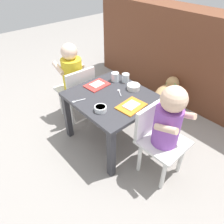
% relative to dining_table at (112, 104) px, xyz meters
% --- Properties ---
extents(ground_plane, '(7.00, 7.00, 0.00)m').
position_rel_dining_table_xyz_m(ground_plane, '(0.00, 0.00, -0.35)').
color(ground_plane, gray).
extents(kitchen_cabinet_back, '(2.22, 0.31, 0.87)m').
position_rel_dining_table_xyz_m(kitchen_cabinet_back, '(0.00, 1.00, 0.08)').
color(kitchen_cabinet_back, brown).
rests_on(kitchen_cabinet_back, ground).
extents(dining_table, '(0.59, 0.55, 0.43)m').
position_rel_dining_table_xyz_m(dining_table, '(0.00, 0.00, 0.00)').
color(dining_table, '#333338').
rests_on(dining_table, ground).
extents(seated_child_left, '(0.29, 0.29, 0.69)m').
position_rel_dining_table_xyz_m(seated_child_left, '(-0.46, -0.04, 0.07)').
color(seated_child_left, silver).
rests_on(seated_child_left, ground).
extents(seated_child_right, '(0.29, 0.29, 0.70)m').
position_rel_dining_table_xyz_m(seated_child_right, '(0.46, 0.03, 0.09)').
color(seated_child_right, silver).
rests_on(seated_child_right, ground).
extents(dog, '(0.26, 0.42, 0.30)m').
position_rel_dining_table_xyz_m(dog, '(0.04, 0.65, -0.16)').
color(dog, tan).
rests_on(dog, ground).
extents(food_tray_left, '(0.15, 0.19, 0.02)m').
position_rel_dining_table_xyz_m(food_tray_left, '(-0.19, 0.01, 0.08)').
color(food_tray_left, red).
rests_on(food_tray_left, dining_table).
extents(food_tray_right, '(0.16, 0.20, 0.02)m').
position_rel_dining_table_xyz_m(food_tray_right, '(0.19, 0.01, 0.08)').
color(food_tray_right, orange).
rests_on(food_tray_right, dining_table).
extents(water_cup_left, '(0.06, 0.06, 0.07)m').
position_rel_dining_table_xyz_m(water_cup_left, '(-0.15, 0.17, 0.10)').
color(water_cup_left, white).
rests_on(water_cup_left, dining_table).
extents(water_cup_right, '(0.06, 0.06, 0.07)m').
position_rel_dining_table_xyz_m(water_cup_right, '(-0.08, 0.22, 0.10)').
color(water_cup_right, white).
rests_on(water_cup_right, dining_table).
extents(veggie_bowl_near, '(0.08, 0.08, 0.03)m').
position_rel_dining_table_xyz_m(veggie_bowl_near, '(0.09, -0.18, 0.09)').
color(veggie_bowl_near, white).
rests_on(veggie_bowl_near, dining_table).
extents(cereal_bowl_right_side, '(0.10, 0.10, 0.04)m').
position_rel_dining_table_xyz_m(cereal_bowl_right_side, '(0.04, 0.18, 0.09)').
color(cereal_bowl_right_side, white).
rests_on(cereal_bowl_right_side, dining_table).
extents(spoon_by_left_tray, '(0.04, 0.10, 0.01)m').
position_rel_dining_table_xyz_m(spoon_by_left_tray, '(-0.11, -0.23, 0.07)').
color(spoon_by_left_tray, silver).
rests_on(spoon_by_left_tray, dining_table).
extents(spoon_by_right_tray, '(0.09, 0.06, 0.01)m').
position_rel_dining_table_xyz_m(spoon_by_right_tray, '(0.00, 0.07, 0.07)').
color(spoon_by_right_tray, silver).
rests_on(spoon_by_right_tray, dining_table).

